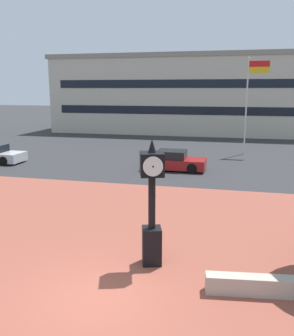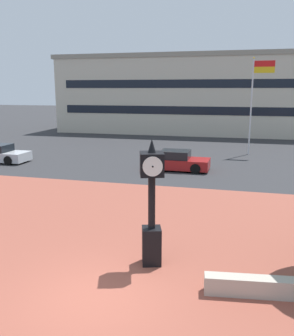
# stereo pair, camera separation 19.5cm
# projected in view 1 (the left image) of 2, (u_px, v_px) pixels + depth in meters

# --- Properties ---
(ground_plane) EXTENTS (200.00, 200.00, 0.00)m
(ground_plane) POSITION_uv_depth(u_px,v_px,m) (96.00, 298.00, 9.40)
(ground_plane) COLOR #2D2D30
(plaza_brick_paving) EXTENTS (44.00, 15.19, 0.01)m
(plaza_brick_paving) POSITION_uv_depth(u_px,v_px,m) (133.00, 242.00, 12.82)
(plaza_brick_paving) COLOR brown
(plaza_brick_paving) RESTS_ON ground
(planter_wall) EXTENTS (3.22, 0.80, 0.50)m
(planter_wall) POSITION_uv_depth(u_px,v_px,m) (268.00, 286.00, 9.47)
(planter_wall) COLOR #ADA393
(planter_wall) RESTS_ON ground
(street_clock) EXTENTS (0.84, 0.87, 3.82)m
(street_clock) POSITION_uv_depth(u_px,v_px,m) (152.00, 206.00, 10.87)
(street_clock) COLOR black
(street_clock) RESTS_ON ground
(car_street_far) EXTENTS (4.03, 1.96, 1.28)m
(car_street_far) POSITION_uv_depth(u_px,v_px,m) (174.00, 161.00, 24.15)
(car_street_far) COLOR maroon
(car_street_far) RESTS_ON ground
(flagpole_primary) EXTENTS (1.66, 0.14, 7.60)m
(flagpole_primary) POSITION_uv_depth(u_px,v_px,m) (249.00, 97.00, 29.04)
(flagpole_primary) COLOR silver
(flagpole_primary) RESTS_ON ground
(civic_building) EXTENTS (30.14, 10.64, 9.12)m
(civic_building) POSITION_uv_depth(u_px,v_px,m) (179.00, 94.00, 45.48)
(civic_building) COLOR beige
(civic_building) RESTS_ON ground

